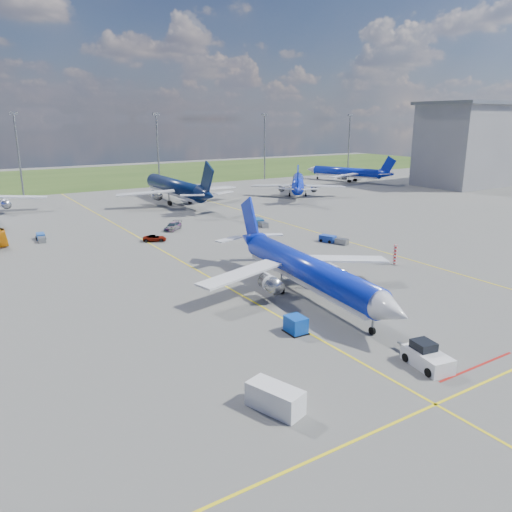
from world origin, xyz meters
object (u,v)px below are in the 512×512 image
service_car_b (155,238)px  baggage_tug_e (260,223)px  bg_jet_ne (298,195)px  bg_jet_ene (346,181)px  warning_post (395,255)px  uld_container (296,325)px  service_van (275,398)px  pushback_tug (427,357)px  service_car_c (173,226)px  baggage_tug_w (333,240)px  bg_jet_n (176,203)px  baggage_tug_c (41,237)px  main_airliner (307,296)px

service_car_b → baggage_tug_e: bearing=-61.5°
bg_jet_ne → bg_jet_ene: bg_jet_ne is taller
warning_post → uld_container: 29.47m
uld_container → service_van: size_ratio=0.49×
warning_post → pushback_tug: (-21.65, -23.51, -0.65)m
pushback_tug → baggage_tug_e: size_ratio=1.11×
baggage_tug_e → service_van: bearing=-110.9°
warning_post → service_car_c: warning_post is taller
bg_jet_ene → uld_container: size_ratio=16.28×
service_car_b → baggage_tug_w: size_ratio=0.76×
service_car_c → service_van: bearing=-59.6°
uld_container → service_car_c: 52.33m
bg_jet_n → service_car_b: bearing=63.0°
bg_jet_n → service_van: 97.11m
bg_jet_n → baggage_tug_c: bearing=36.0°
service_van → service_car_b: 56.18m
service_car_b → main_airliner: bearing=-147.4°
uld_container → service_car_b: (2.38, 44.56, -0.28)m
pushback_tug → baggage_tug_w: size_ratio=1.17×
warning_post → bg_jet_n: bg_jet_n is taller
main_airliner → service_van: main_airliner is taller
warning_post → service_car_b: warning_post is taller
service_car_b → baggage_tug_c: bearing=79.9°
service_car_c → baggage_tug_c: size_ratio=1.03×
warning_post → pushback_tug: size_ratio=0.47×
bg_jet_ene → service_car_c: (-81.87, -40.70, 0.73)m
bg_jet_n → pushback_tug: (-17.00, -93.13, 0.85)m
baggage_tug_e → service_car_c: bearing=172.5°
service_car_c → baggage_tug_e: bearing=28.6°
pushback_tug → baggage_tug_c: pushback_tug is taller
service_car_b → bg_jet_ne: bearing=-35.8°
bg_jet_n → service_car_c: size_ratio=8.78×
bg_jet_ene → uld_container: 129.41m
warning_post → bg_jet_n: 69.79m
bg_jet_n → service_van: size_ratio=10.27×
warning_post → uld_container: (-27.02, -11.75, -0.65)m
warning_post → main_airliner: main_airliner is taller
service_car_b → baggage_tug_w: baggage_tug_w is taller
bg_jet_ne → bg_jet_n: bearing=27.9°
main_airliner → baggage_tug_w: (20.67, 19.20, 0.55)m
pushback_tug → bg_jet_ne: bearing=69.5°
bg_jet_ne → pushback_tug: size_ratio=5.76×
main_airliner → service_van: (-17.12, -18.11, 0.95)m
service_car_c → baggage_tug_e: (16.54, -5.50, -0.15)m
baggage_tug_c → baggage_tug_e: baggage_tug_e is taller
uld_container → service_van: service_van is taller
service_van → service_car_c: 64.60m
bg_jet_ene → main_airliner: (-83.23, -84.48, 0.00)m
warning_post → service_car_b: bearing=126.9°
pushback_tug → warning_post: bearing=57.5°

